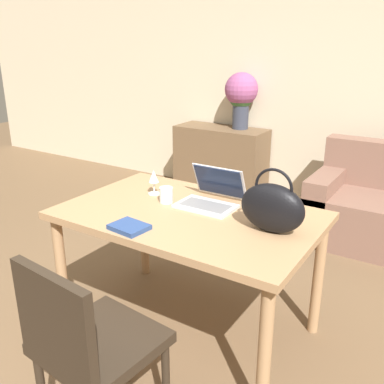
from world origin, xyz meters
name	(u,v)px	position (x,y,z in m)	size (l,w,h in m)	color
wall_back	(325,72)	(0.00, 3.10, 1.35)	(10.00, 0.06, 2.70)	beige
dining_table	(189,227)	(0.03, 0.66, 0.66)	(1.38, 0.87, 0.75)	#A87F56
chair	(87,342)	(0.10, -0.18, 0.50)	(0.48, 0.48, 0.87)	#2D2319
sideboard	(220,162)	(-0.97, 2.84, 0.38)	(0.99, 0.40, 0.75)	brown
laptop	(212,194)	(0.08, 0.84, 0.81)	(0.32, 0.30, 0.21)	silver
drinking_glass	(166,195)	(-0.16, 0.72, 0.80)	(0.08, 0.08, 0.09)	silver
wine_glass	(154,178)	(-0.30, 0.79, 0.85)	(0.07, 0.07, 0.15)	silver
handbag	(272,207)	(0.51, 0.67, 0.88)	(0.32, 0.13, 0.32)	black
flower_vase	(241,94)	(-0.78, 2.90, 1.11)	(0.34, 0.34, 0.58)	#333847
book	(129,227)	(-0.09, 0.32, 0.76)	(0.19, 0.16, 0.02)	navy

